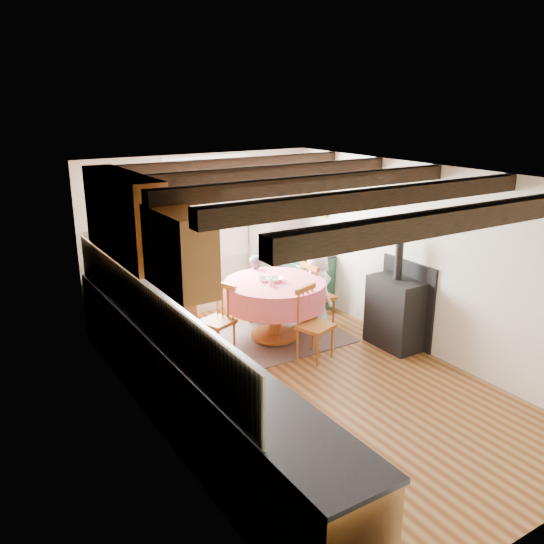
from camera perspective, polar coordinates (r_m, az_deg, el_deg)
floor at (r=6.59m, az=3.77°, el=-11.37°), size 3.60×5.50×0.00m
ceiling at (r=5.83m, az=4.24°, el=9.81°), size 3.60×5.50×0.00m
wall_back at (r=8.40m, az=-7.10°, el=3.65°), size 3.60×0.00×2.40m
wall_left at (r=5.31m, az=-12.00°, el=-4.69°), size 0.00×5.50×2.40m
wall_right at (r=7.27m, az=15.56°, el=1.02°), size 0.00×5.50×2.40m
beam_a at (r=4.42m, az=19.76°, el=5.31°), size 3.60×0.16×0.16m
beam_b at (r=5.09m, az=10.93°, el=7.44°), size 3.60×0.16×0.16m
beam_c at (r=5.85m, az=4.22°, el=8.94°), size 3.60×0.16×0.16m
beam_d at (r=6.67m, az=-0.93°, el=10.00°), size 3.60×0.16×0.16m
beam_e at (r=7.54m, az=-4.94°, el=10.77°), size 3.60×0.16×0.16m
splash_left at (r=5.58m, az=-12.90°, el=-3.66°), size 0.02×4.50×0.55m
splash_back at (r=8.02m, az=-13.52°, el=2.67°), size 1.40×0.02×0.55m
base_cabinet_left at (r=5.72m, az=-8.67°, el=-11.22°), size 0.60×5.30×0.88m
base_cabinet_back at (r=7.97m, az=-12.82°, el=-3.10°), size 1.30×0.60×0.88m
worktop_left at (r=5.53m, az=-8.69°, el=-6.97°), size 0.64×5.30×0.04m
worktop_back at (r=7.81m, az=-12.99°, el=0.03°), size 1.30×0.64×0.04m
wall_cabinet_glass at (r=6.25m, az=-14.85°, el=5.59°), size 0.34×1.80×0.90m
wall_cabinet_solid at (r=4.88m, az=-9.40°, el=2.19°), size 0.34×0.90×0.70m
window_frame at (r=8.34m, az=-6.53°, el=6.40°), size 1.34×0.03×1.54m
window_pane at (r=8.34m, az=-6.55°, el=6.40°), size 1.20×0.01×1.40m
curtain_left at (r=8.05m, az=-11.60°, el=2.11°), size 0.35×0.10×2.10m
curtain_right at (r=8.76m, az=-1.17°, el=3.69°), size 0.35×0.10×2.10m
curtain_rod at (r=8.17m, az=-6.41°, el=10.44°), size 2.00×0.03×0.03m
wall_picture at (r=8.81m, az=4.62°, el=7.68°), size 0.04×0.50×0.60m
wall_plate at (r=8.75m, az=-0.86°, el=7.68°), size 0.30×0.02×0.30m
rug at (r=7.76m, az=0.28°, el=-6.68°), size 1.84×1.43×0.01m
dining_table at (r=7.60m, az=0.28°, el=-3.90°), size 1.36×1.36×0.82m
chair_near at (r=7.03m, az=4.43°, el=-5.27°), size 0.51×0.52×0.93m
chair_left at (r=7.23m, az=-5.60°, el=-4.79°), size 0.51×0.50×0.90m
chair_right at (r=8.06m, az=4.71°, el=-2.24°), size 0.43×0.41×0.95m
aga_range at (r=8.90m, az=3.03°, el=-0.56°), size 0.61×0.95×0.87m
cast_iron_stove at (r=7.45m, az=12.50°, el=-2.21°), size 0.43×0.72×1.45m
child_far at (r=8.13m, az=-1.75°, el=-1.73°), size 0.38×0.25×1.02m
child_right at (r=8.00m, az=4.52°, el=-1.58°), size 0.40×0.58×1.16m
bowl_a at (r=7.46m, az=0.28°, el=-0.76°), size 0.28×0.28×0.06m
bowl_b at (r=7.47m, az=-0.72°, el=-0.74°), size 0.18×0.18×0.05m
cup at (r=7.27m, az=-0.06°, el=-1.10°), size 0.10×0.10×0.09m
canister_tall at (r=7.78m, az=-14.54°, el=0.84°), size 0.13×0.13×0.22m
canister_wide at (r=7.83m, az=-12.24°, el=1.11°), size 0.19×0.19×0.22m
canister_slim at (r=7.91m, az=-10.80°, el=1.63°), size 0.10×0.10×0.29m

